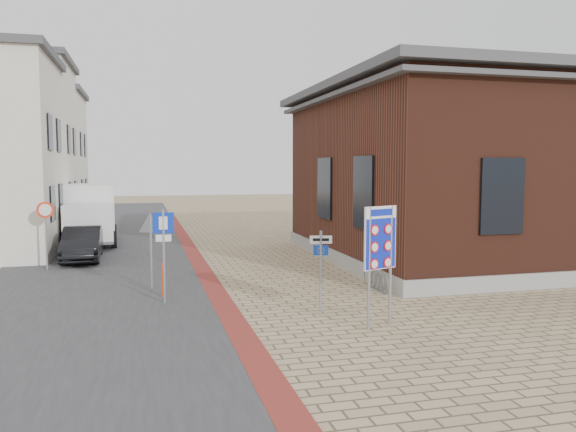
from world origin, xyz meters
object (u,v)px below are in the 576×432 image
parking_sign (164,240)px  bollard (163,280)px  sedan (82,244)px  box_truck (90,214)px  border_sign (380,241)px  essen_sign (321,260)px

parking_sign → bollard: bearing=95.4°
sedan → box_truck: 4.80m
border_sign → parking_sign: 5.81m
box_truck → essen_sign: bearing=-67.9°
essen_sign → border_sign: bearing=-48.5°
essen_sign → bollard: size_ratio=2.15×
sedan → bollard: (2.83, -7.18, -0.17)m
essen_sign → bollard: 4.69m
box_truck → essen_sign: box_truck is taller
border_sign → parking_sign: border_sign is taller
essen_sign → parking_sign: bearing=167.3°
sedan → parking_sign: bearing=-71.8°
sedan → parking_sign: (2.83, -7.98, 1.07)m
border_sign → essen_sign: bearing=97.2°
box_truck → parking_sign: bearing=-79.6°
sedan → bollard: bearing=-69.8°
sedan → box_truck: bearing=89.6°
essen_sign → bollard: essen_sign is taller
box_truck → parking_sign: box_truck is taller
border_sign → bollard: bearing=116.5°
sedan → parking_sign: size_ratio=1.57×
box_truck → bollard: (2.90, -11.92, -0.97)m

